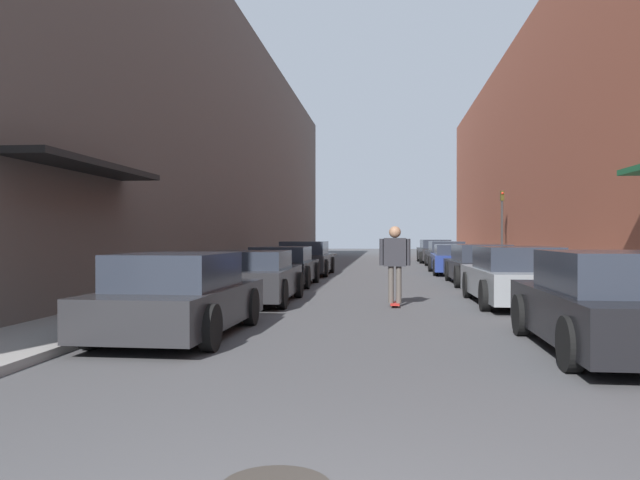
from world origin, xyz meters
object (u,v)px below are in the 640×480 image
parked_car_right_5 (435,251)px  parked_car_right_3 (454,259)px  parked_car_right_0 (609,304)px  parked_car_left_1 (251,277)px  parked_car_right_4 (446,255)px  parked_car_left_2 (282,266)px  skateboarder (395,257)px  parked_car_right_2 (480,265)px  parked_car_left_3 (305,259)px  parked_car_right_1 (515,277)px  traffic_light (502,220)px  parked_car_left_0 (179,297)px

parked_car_right_5 → parked_car_right_3: bearing=-90.2°
parked_car_right_0 → parked_car_right_5: 28.73m
parked_car_left_1 → parked_car_right_4: bearing=70.7°
parked_car_left_1 → parked_car_left_2: parked_car_left_2 is taller
parked_car_right_3 → skateboarder: (-2.60, -12.37, 0.50)m
parked_car_right_2 → parked_car_right_3: parked_car_right_2 is taller
parked_car_left_3 → parked_car_right_1: bearing=-58.9°
parked_car_left_2 → traffic_light: (8.58, 9.83, 1.69)m
parked_car_left_0 → parked_car_right_5: 28.64m
parked_car_left_0 → parked_car_right_3: bearing=70.4°
traffic_light → parked_car_right_1: bearing=-99.1°
parked_car_left_3 → parked_car_right_2: size_ratio=0.91×
parked_car_right_2 → parked_car_right_3: bearing=92.1°
parked_car_right_1 → parked_car_right_5: (-0.09, 22.80, 0.02)m
parked_car_left_1 → parked_car_right_3: (5.96, 11.94, 0.00)m
parked_car_left_3 → parked_car_right_1: parked_car_left_3 is taller
parked_car_right_3 → parked_car_right_5: parked_car_right_5 is taller
parked_car_left_2 → traffic_light: bearing=48.9°
parked_car_right_4 → parked_car_left_3: bearing=-131.9°
parked_car_left_2 → parked_car_right_4: bearing=63.1°
parked_car_left_3 → skateboarder: skateboarder is taller
parked_car_right_4 → parked_car_left_2: bearing=-116.9°
parked_car_left_1 → parked_car_right_5: (6.00, 23.04, 0.06)m
parked_car_right_3 → parked_car_right_1: bearing=-89.4°
parked_car_left_2 → parked_car_right_3: 9.14m
parked_car_right_0 → parked_car_right_4: parked_car_right_0 is taller
parked_car_right_3 → parked_car_right_4: size_ratio=1.10×
parked_car_left_1 → parked_car_right_4: parked_car_right_4 is taller
parked_car_left_1 → parked_car_left_0: bearing=-90.6°
parked_car_left_0 → parked_car_right_1: parked_car_right_1 is taller
parked_car_right_5 → parked_car_right_0: bearing=-89.7°
skateboarder → parked_car_right_1: bearing=13.9°
parked_car_left_3 → parked_car_right_1: (6.20, -10.28, -0.01)m
parked_car_left_0 → parked_car_right_2: parked_car_left_0 is taller
parked_car_left_0 → skateboarder: skateboarder is taller
parked_car_left_2 → skateboarder: skateboarder is taller
parked_car_right_2 → skateboarder: (-2.81, -6.63, 0.48)m
parked_car_left_3 → traffic_light: (8.55, 4.43, 1.64)m
skateboarder → parked_car_right_0: bearing=-62.1°
parked_car_right_0 → skateboarder: skateboarder is taller
parked_car_right_0 → parked_car_right_3: size_ratio=0.91×
parked_car_right_0 → parked_car_right_5: parked_car_right_0 is taller
parked_car_right_2 → traffic_light: 9.20m
parked_car_left_2 → parked_car_left_3: (0.03, 5.39, 0.05)m
parked_car_left_1 → parked_car_right_1: size_ratio=0.88×
parked_car_left_3 → parked_car_right_0: bearing=-68.9°
parked_car_left_0 → parked_car_left_1: bearing=89.4°
parked_car_left_1 → parked_car_right_3: parked_car_left_1 is taller
parked_car_left_0 → parked_car_right_0: 6.23m
parked_car_right_4 → skateboarder: bearing=-98.8°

